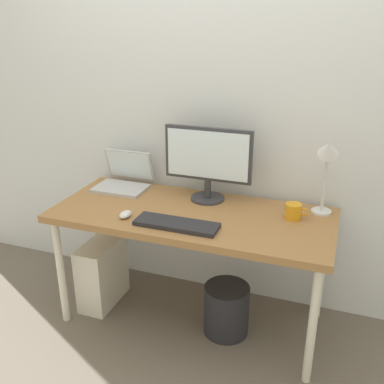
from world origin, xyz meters
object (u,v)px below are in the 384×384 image
Objects in this scene: monitor at (208,160)px; mouse at (125,214)px; computer_tower at (102,273)px; desk_lamp at (327,160)px; keyboard at (177,224)px; laptop at (124,178)px; coffee_mug at (294,211)px; wastebasket at (226,309)px; desk at (192,222)px.

mouse is at bearing -130.98° from monitor.
computer_tower is at bearing 150.38° from mouse.
desk_lamp is 0.85m from keyboard.
keyboard is at bearing -38.75° from laptop.
desk_lamp is 1.53m from computer_tower.
wastebasket is (-0.31, -0.15, -0.60)m from coffee_mug.
keyboard is at bearing -148.69° from wastebasket.
coffee_mug reaches higher than wastebasket.
monitor is 1.72× the size of wastebasket.
keyboard is at bearing -149.99° from desk_lamp.
laptop is 0.73× the size of keyboard.
keyboard is 3.57× the size of coffee_mug.
computer_tower is at bearing -169.70° from desk_lamp.
coffee_mug is 0.41× the size of wastebasket.
keyboard is 1.47× the size of wastebasket.
monitor is at bearing 49.02° from mouse.
laptop reaches higher than wastebasket.
desk is at bearing 168.26° from wastebasket.
desk_lamp is at bearing -0.91° from laptop.
desk_lamp is at bearing 16.77° from desk.
mouse is at bearing -165.57° from wastebasket.
desk_lamp is at bearing 30.01° from keyboard.
desk_lamp is 1.47× the size of wastebasket.
computer_tower is (-0.28, 0.16, -0.52)m from mouse.
desk_lamp is (0.65, 0.00, 0.06)m from monitor.
desk_lamp reaches higher than desk.
computer_tower is at bearing -103.48° from laptop.
mouse is 0.90m from coffee_mug.
mouse is 0.30× the size of wastebasket.
desk_lamp reaches higher than computer_tower.
monitor reaches higher than computer_tower.
mouse is (-0.31, -0.19, 0.08)m from desk.
mouse is at bearing 178.47° from keyboard.
desk is at bearing -169.03° from coffee_mug.
keyboard is (-0.69, -0.40, -0.30)m from desk_lamp.
mouse is (-0.99, -0.39, -0.30)m from desk_lamp.
wastebasket is (0.24, 0.15, -0.57)m from keyboard.
mouse is at bearing -158.47° from desk_lamp.
monitor is 1.61× the size of laptop.
laptop is 1.02m from wastebasket.
desk_lamp is (0.68, 0.20, 0.37)m from desk.
desk is 12.60× the size of coffee_mug.
coffee_mug is 0.70m from wastebasket.
keyboard is at bearing -151.60° from coffee_mug.
keyboard is at bearing -95.57° from monitor.
desk is 4.85× the size of laptop.
keyboard is 0.30m from mouse.
coffee_mug is (0.54, 0.10, 0.10)m from desk.
desk_lamp is 1.01m from wastebasket.
monitor is 1.17× the size of desk_lamp.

